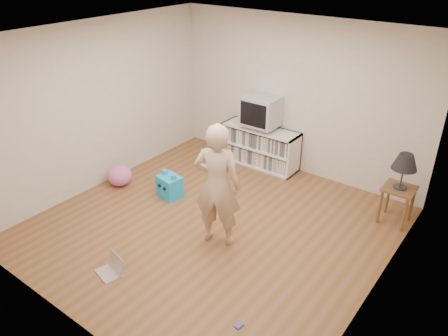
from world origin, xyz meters
TOP-DOWN VIEW (x-y plane):
  - ground at (0.00, 0.00)m, footprint 4.50×4.50m
  - walls at (0.00, 0.00)m, footprint 4.52×4.52m
  - ceiling at (0.00, 0.00)m, footprint 4.50×4.50m
  - media_unit at (-0.52, 2.04)m, footprint 1.40×0.45m
  - dvd_deck at (-0.52, 2.02)m, footprint 0.45×0.35m
  - crt_tv at (-0.52, 2.02)m, footprint 0.60×0.53m
  - side_table at (1.99, 1.65)m, footprint 0.42×0.42m
  - table_lamp at (1.99, 1.65)m, footprint 0.34×0.34m
  - person at (0.26, -0.22)m, footprint 0.71×0.59m
  - laptop at (-0.37, -1.49)m, footprint 0.37×0.32m
  - playing_cards at (1.34, -1.26)m, footprint 0.08×0.10m
  - plush_blue at (-1.05, 0.25)m, footprint 0.40×0.36m
  - plush_pink at (-1.95, 0.01)m, footprint 0.49×0.49m

SIDE VIEW (x-z plane):
  - ground at x=0.00m, z-range 0.00..0.00m
  - playing_cards at x=1.34m, z-range 0.00..0.02m
  - laptop at x=-0.37m, z-range -0.05..0.17m
  - plush_pink at x=-1.95m, z-range 0.00..0.33m
  - plush_blue at x=-1.05m, z-range -0.03..0.38m
  - media_unit at x=-0.52m, z-range 0.00..0.70m
  - side_table at x=1.99m, z-range 0.14..0.69m
  - dvd_deck at x=-0.52m, z-range 0.70..0.77m
  - person at x=0.26m, z-range 0.00..1.68m
  - table_lamp at x=1.99m, z-range 0.68..1.20m
  - crt_tv at x=-0.52m, z-range 0.77..1.27m
  - walls at x=0.00m, z-range 0.00..2.60m
  - ceiling at x=0.00m, z-range 2.60..2.60m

